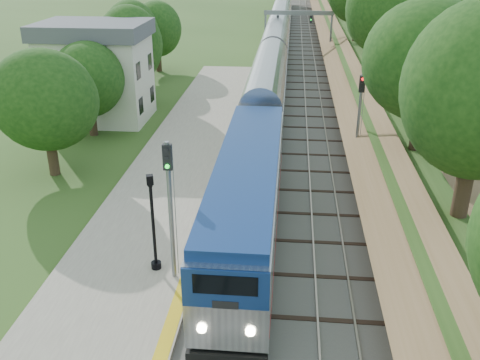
# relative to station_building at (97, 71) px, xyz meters

# --- Properties ---
(trackbed) EXTENTS (9.50, 170.00, 0.28)m
(trackbed) POSITION_rel_station_building_xyz_m (16.00, 30.00, -4.02)
(trackbed) COLOR #4C4944
(trackbed) RESTS_ON ground
(platform) EXTENTS (6.40, 68.00, 0.38)m
(platform) POSITION_rel_station_building_xyz_m (8.80, -14.00, -3.90)
(platform) COLOR gray
(platform) RESTS_ON ground
(yellow_stripe) EXTENTS (0.55, 68.00, 0.01)m
(yellow_stripe) POSITION_rel_station_building_xyz_m (11.65, -14.00, -3.70)
(yellow_stripe) COLOR gold
(yellow_stripe) RESTS_ON platform
(embankment) EXTENTS (10.64, 170.00, 11.70)m
(embankment) POSITION_rel_station_building_xyz_m (24.35, 30.00, -2.14)
(embankment) COLOR brown
(embankment) RESTS_ON ground
(station_building) EXTENTS (8.60, 6.60, 8.00)m
(station_building) POSITION_rel_station_building_xyz_m (0.00, 0.00, 0.00)
(station_building) COLOR white
(station_building) RESTS_ON ground
(signal_gantry) EXTENTS (8.40, 0.38, 6.20)m
(signal_gantry) POSITION_rel_station_building_xyz_m (16.47, 24.99, 0.73)
(signal_gantry) COLOR slate
(signal_gantry) RESTS_ON ground
(trees_behind_platform) EXTENTS (7.82, 53.32, 7.21)m
(trees_behind_platform) POSITION_rel_station_building_xyz_m (2.83, -9.33, 0.44)
(trees_behind_platform) COLOR #332316
(trees_behind_platform) RESTS_ON ground
(train) EXTENTS (2.95, 118.38, 4.34)m
(train) POSITION_rel_station_building_xyz_m (14.00, 30.19, -1.86)
(train) COLOR black
(train) RESTS_ON trackbed
(lamppost_far) EXTENTS (0.45, 0.45, 4.56)m
(lamppost_far) POSITION_rel_station_building_xyz_m (10.16, -22.38, -1.67)
(lamppost_far) COLOR black
(lamppost_far) RESTS_ON platform
(signal_platform) EXTENTS (0.37, 0.29, 6.26)m
(signal_platform) POSITION_rel_station_building_xyz_m (11.10, -22.90, 0.14)
(signal_platform) COLOR slate
(signal_platform) RESTS_ON platform
(signal_farside) EXTENTS (0.35, 0.28, 6.36)m
(signal_farside) POSITION_rel_station_building_xyz_m (20.20, -9.56, -0.08)
(signal_farside) COLOR slate
(signal_farside) RESTS_ON ground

